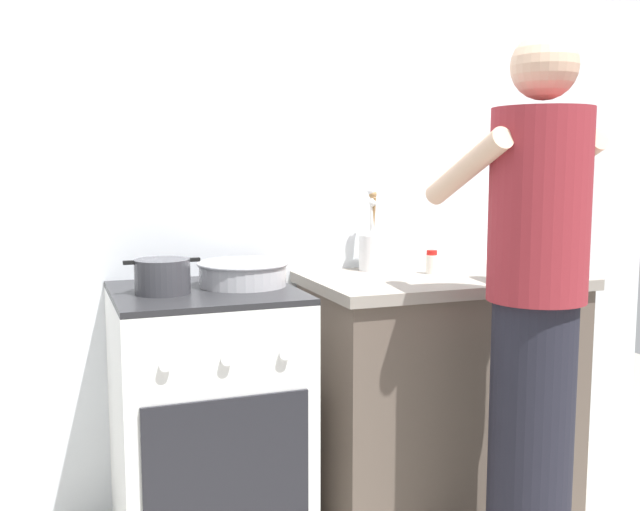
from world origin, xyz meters
The scene contains 8 objects.
back_wall centered at (0.20, 0.50, 1.25)m, with size 3.20×0.10×2.50m.
countertop centered at (0.55, 0.15, 0.45)m, with size 1.00×0.60×0.90m.
stove_range centered at (-0.35, 0.15, 0.45)m, with size 0.60×0.62×0.90m.
pot centered at (-0.49, 0.12, 0.96)m, with size 0.24×0.18×0.11m.
mixing_bowl centered at (-0.21, 0.18, 0.95)m, with size 0.31×0.31×0.08m.
utensil_crock centered at (0.36, 0.36, 0.99)m, with size 0.10×0.10×0.33m.
spice_bottle centered at (0.53, 0.19, 0.94)m, with size 0.04×0.04×0.09m.
person centered at (0.56, -0.40, 0.86)m, with size 0.41×0.50×1.70m.
Camera 1 is at (-0.83, -2.21, 1.31)m, focal length 40.67 mm.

